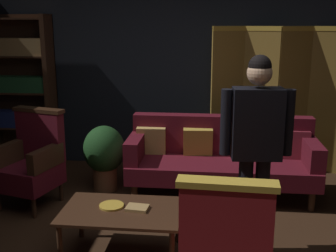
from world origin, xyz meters
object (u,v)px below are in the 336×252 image
object	(u,v)px
coffee_table	(122,215)
potted_plant	(104,153)
armchair_gilt_accent	(225,250)
armchair_wing_left	(32,161)
folding_screen	(276,99)
brass_tray	(112,206)
standing_figure	(256,139)
book_tan_leather	(137,208)
bookshelf	(21,88)
velvet_couch	(221,155)

from	to	relation	value
coffee_table	potted_plant	bearing A→B (deg)	109.92
potted_plant	armchair_gilt_accent	bearing A→B (deg)	-57.21
armchair_wing_left	potted_plant	bearing A→B (deg)	35.23
folding_screen	brass_tray	distance (m)	2.84
standing_figure	book_tan_leather	xyz separation A→B (m)	(-0.97, -0.14, -0.59)
folding_screen	armchair_wing_left	bearing A→B (deg)	-153.91
armchair_gilt_accent	potted_plant	distance (m)	2.50
potted_plant	book_tan_leather	xyz separation A→B (m)	(0.64, -1.40, -0.01)
bookshelf	brass_tray	size ratio (longest dim) A/B	9.78
folding_screen	velvet_couch	size ratio (longest dim) A/B	0.90
armchair_gilt_accent	coffee_table	bearing A→B (deg)	140.85
coffee_table	standing_figure	distance (m)	1.28
folding_screen	book_tan_leather	distance (m)	2.74
folding_screen	armchair_gilt_accent	xyz separation A→B (m)	(-0.72, -2.97, -0.50)
folding_screen	brass_tray	bearing A→B (deg)	-126.55
armchair_wing_left	armchair_gilt_accent	bearing A→B (deg)	-38.75
velvet_couch	brass_tray	distance (m)	1.71
armchair_wing_left	potted_plant	xyz separation A→B (m)	(0.67, 0.48, -0.04)
potted_plant	folding_screen	bearing A→B (deg)	22.75
folding_screen	brass_tray	world-z (taller)	folding_screen
armchair_gilt_accent	brass_tray	world-z (taller)	armchair_gilt_accent
bookshelf	brass_tray	world-z (taller)	bookshelf
velvet_couch	book_tan_leather	size ratio (longest dim) A/B	11.61
folding_screen	potted_plant	distance (m)	2.31
velvet_couch	armchair_gilt_accent	size ratio (longest dim) A/B	2.04
bookshelf	coffee_table	size ratio (longest dim) A/B	2.05
standing_figure	book_tan_leather	world-z (taller)	standing_figure
folding_screen	armchair_gilt_accent	size ratio (longest dim) A/B	1.83
bookshelf	armchair_wing_left	xyz separation A→B (m)	(0.66, -1.26, -0.59)
potted_plant	brass_tray	bearing A→B (deg)	-73.11
standing_figure	potted_plant	distance (m)	2.12
armchair_wing_left	velvet_couch	bearing A→B (deg)	14.41
armchair_wing_left	coffee_table	bearing A→B (deg)	-38.46
velvet_couch	brass_tray	bearing A→B (deg)	-123.94
armchair_wing_left	standing_figure	size ratio (longest dim) A/B	0.61
standing_figure	armchair_gilt_accent	bearing A→B (deg)	-106.83
coffee_table	standing_figure	bearing A→B (deg)	8.35
coffee_table	potted_plant	xyz separation A→B (m)	(-0.51, 1.42, 0.07)
bookshelf	standing_figure	world-z (taller)	bookshelf
brass_tray	bookshelf	bearing A→B (deg)	129.05
armchair_gilt_accent	brass_tray	xyz separation A→B (m)	(-0.94, 0.73, -0.06)
velvet_couch	standing_figure	world-z (taller)	standing_figure
coffee_table	standing_figure	size ratio (longest dim) A/B	0.59
folding_screen	armchair_gilt_accent	distance (m)	3.10
folding_screen	standing_figure	size ratio (longest dim) A/B	1.12
book_tan_leather	brass_tray	bearing A→B (deg)	171.51
book_tan_leather	brass_tray	size ratio (longest dim) A/B	0.87
folding_screen	bookshelf	bearing A→B (deg)	-178.60
armchair_wing_left	book_tan_leather	xyz separation A→B (m)	(1.32, -0.93, -0.06)
coffee_table	armchair_gilt_accent	size ratio (longest dim) A/B	0.96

